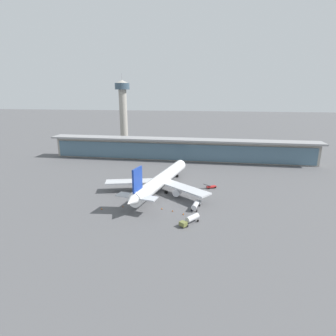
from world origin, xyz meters
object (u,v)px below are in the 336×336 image
at_px(airliner_on_stand, 161,180).
at_px(safety_cone_bravo, 173,211).
at_px(safety_cone_delta, 183,214).
at_px(service_truck_near_nose_grey, 196,205).
at_px(control_tower, 123,108).
at_px(safety_cone_charlie, 162,209).
at_px(safety_cone_echo, 123,206).
at_px(service_truck_mid_apron_red, 211,187).
at_px(service_truck_under_wing_olive, 190,219).
at_px(safety_cone_alpha, 102,209).

relative_size(airliner_on_stand, safety_cone_bravo, 95.27).
bearing_deg(safety_cone_delta, service_truck_near_nose_grey, 56.04).
relative_size(airliner_on_stand, control_tower, 1.10).
bearing_deg(safety_cone_delta, control_tower, 117.23).
bearing_deg(safety_cone_bravo, airliner_on_stand, 112.18).
bearing_deg(service_truck_near_nose_grey, safety_cone_bravo, -154.13).
bearing_deg(control_tower, service_truck_near_nose_grey, -59.90).
height_order(control_tower, safety_cone_charlie, control_tower).
bearing_deg(airliner_on_stand, safety_cone_delta, -60.72).
bearing_deg(safety_cone_echo, service_truck_mid_apron_red, 38.97).
distance_m(service_truck_under_wing_olive, control_tower, 151.98).
bearing_deg(safety_cone_bravo, service_truck_under_wing_olive, -49.31).
bearing_deg(control_tower, safety_cone_bravo, -64.03).
distance_m(airliner_on_stand, safety_cone_charlie, 21.26).
relative_size(airliner_on_stand, service_truck_under_wing_olive, 8.11).
relative_size(service_truck_under_wing_olive, safety_cone_charlie, 11.75).
height_order(service_truck_under_wing_olive, service_truck_mid_apron_red, service_truck_under_wing_olive).
distance_m(safety_cone_bravo, safety_cone_echo, 20.84).
height_order(service_truck_mid_apron_red, safety_cone_delta, service_truck_mid_apron_red).
distance_m(service_truck_under_wing_olive, safety_cone_alpha, 36.91).
bearing_deg(service_truck_under_wing_olive, safety_cone_alpha, 170.10).
bearing_deg(service_truck_under_wing_olive, safety_cone_echo, 160.52).
height_order(service_truck_near_nose_grey, safety_cone_echo, service_truck_near_nose_grey).
xyz_separation_m(service_truck_mid_apron_red, safety_cone_charlie, (-19.34, -28.42, -0.49)).
distance_m(service_truck_mid_apron_red, safety_cone_delta, 33.61).
xyz_separation_m(service_truck_near_nose_grey, safety_cone_alpha, (-37.47, -7.03, -1.39)).
bearing_deg(safety_cone_charlie, safety_cone_echo, -178.82).
distance_m(safety_cone_bravo, safety_cone_charlie, 4.82).
xyz_separation_m(safety_cone_charlie, safety_cone_echo, (-16.20, -0.33, 0.00)).
xyz_separation_m(airliner_on_stand, control_tower, (-51.26, 101.72, 27.48)).
bearing_deg(safety_cone_bravo, safety_cone_delta, -25.81).
bearing_deg(safety_cone_charlie, airliner_on_stand, 101.71).
height_order(safety_cone_alpha, safety_cone_charlie, same).
relative_size(service_truck_near_nose_grey, service_truck_under_wing_olive, 1.08).
bearing_deg(service_truck_near_nose_grey, airliner_on_stand, 135.76).
height_order(airliner_on_stand, service_truck_near_nose_grey, airliner_on_stand).
distance_m(safety_cone_alpha, safety_cone_bravo, 28.69).
bearing_deg(service_truck_mid_apron_red, service_truck_under_wing_olive, -100.15).
relative_size(service_truck_mid_apron_red, safety_cone_delta, 9.50).
relative_size(safety_cone_alpha, safety_cone_echo, 1.00).
bearing_deg(control_tower, service_truck_under_wing_olive, -62.86).
bearing_deg(airliner_on_stand, service_truck_near_nose_grey, -44.24).
height_order(service_truck_near_nose_grey, safety_cone_bravo, service_truck_near_nose_grey).
height_order(service_truck_mid_apron_red, safety_cone_echo, service_truck_mid_apron_red).
bearing_deg(service_truck_near_nose_grey, safety_cone_alpha, -169.38).
bearing_deg(safety_cone_charlie, control_tower, 114.46).
bearing_deg(safety_cone_bravo, safety_cone_echo, 177.06).
relative_size(service_truck_under_wing_olive, safety_cone_echo, 11.75).
xyz_separation_m(service_truck_near_nose_grey, safety_cone_charlie, (-13.52, -2.92, -1.39)).
relative_size(safety_cone_bravo, safety_cone_delta, 1.00).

